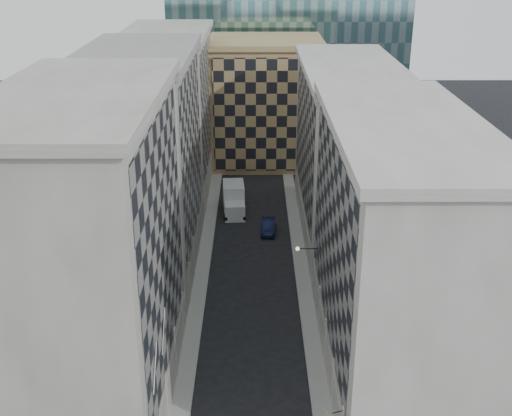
{
  "coord_description": "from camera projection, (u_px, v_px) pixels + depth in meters",
  "views": [
    {
      "loc": [
        0.2,
        -28.53,
        32.36
      ],
      "look_at": [
        0.36,
        15.98,
        13.62
      ],
      "focal_mm": 45.0,
      "sensor_mm": 36.0,
      "label": 1
    }
  ],
  "objects": [
    {
      "name": "tan_block",
      "position": [
        265.0,
        101.0,
        97.77
      ],
      "size": [
        16.8,
        14.8,
        18.8
      ],
      "color": "#A38756",
      "rests_on": "ground"
    },
    {
      "name": "box_truck",
      "position": [
        234.0,
        200.0,
        81.74
      ],
      "size": [
        3.07,
        6.62,
        3.54
      ],
      "rotation": [
        0.0,
        0.0,
        0.07
      ],
      "color": "silver",
      "rests_on": "ground"
    },
    {
      "name": "shop_sign",
      "position": [
        328.0,
        416.0,
        41.47
      ],
      "size": [
        1.2,
        0.64,
        0.74
      ],
      "rotation": [
        0.0,
        0.0,
        0.35
      ],
      "color": "black",
      "rests_on": "ground"
    },
    {
      "name": "sidewalk_east",
      "position": [
        303.0,
        276.0,
        66.48
      ],
      "size": [
        1.5,
        100.0,
        0.15
      ],
      "primitive_type": "cube",
      "color": "#969691",
      "rests_on": "ground"
    },
    {
      "name": "dark_car",
      "position": [
        268.0,
        226.0,
        76.35
      ],
      "size": [
        1.8,
        4.61,
        1.49
      ],
      "primitive_type": "imported",
      "rotation": [
        0.0,
        0.0,
        -0.05
      ],
      "color": "#0E1533",
      "rests_on": "ground"
    },
    {
      "name": "sidewalk_west",
      "position": [
        201.0,
        276.0,
        66.45
      ],
      "size": [
        1.5,
        100.0,
        0.15
      ],
      "primitive_type": "cube",
      "color": "#969691",
      "rests_on": "ground"
    },
    {
      "name": "bldg_right_b",
      "position": [
        347.0,
        150.0,
        73.77
      ],
      "size": [
        10.8,
        28.8,
        19.7
      ],
      "color": "#A7A399",
      "rests_on": "ground"
    },
    {
      "name": "bracket_lamp",
      "position": [
        300.0,
        249.0,
        58.58
      ],
      "size": [
        1.98,
        0.36,
        0.36
      ],
      "color": "black",
      "rests_on": "ground"
    },
    {
      "name": "flagpoles_left",
      "position": [
        159.0,
        349.0,
        41.25
      ],
      "size": [
        0.1,
        6.33,
        2.33
      ],
      "color": "gray",
      "rests_on": "ground"
    },
    {
      "name": "bldg_left_b",
      "position": [
        144.0,
        164.0,
        64.83
      ],
      "size": [
        10.8,
        22.8,
        22.7
      ],
      "color": "gray",
      "rests_on": "ground"
    },
    {
      "name": "bldg_left_a",
      "position": [
        94.0,
        260.0,
        44.36
      ],
      "size": [
        10.8,
        22.8,
        23.7
      ],
      "color": "gray",
      "rests_on": "ground"
    },
    {
      "name": "bldg_left_c",
      "position": [
        171.0,
        114.0,
        85.3
      ],
      "size": [
        10.8,
        22.8,
        21.7
      ],
      "color": "gray",
      "rests_on": "ground"
    },
    {
      "name": "bldg_right_a",
      "position": [
        394.0,
        253.0,
        48.7
      ],
      "size": [
        10.8,
        26.8,
        20.7
      ],
      "color": "#A7A399",
      "rests_on": "ground"
    }
  ]
}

